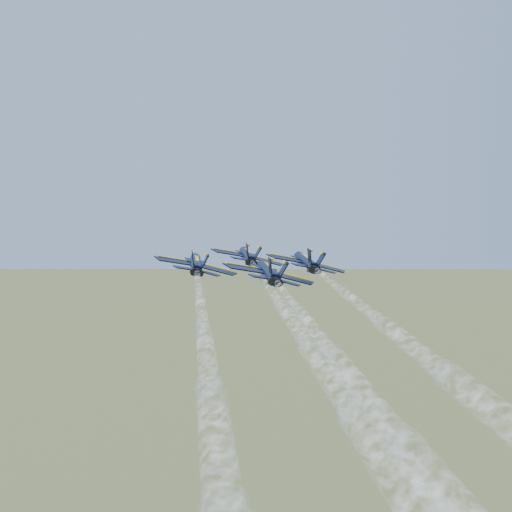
# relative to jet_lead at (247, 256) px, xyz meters

# --- Properties ---
(jet_lead) EXTENTS (13.40, 18.05, 4.65)m
(jet_lead) POSITION_rel_jet_lead_xyz_m (0.00, 0.00, 0.00)
(jet_lead) COLOR black
(jet_left) EXTENTS (13.40, 18.05, 4.65)m
(jet_left) POSITION_rel_jet_lead_xyz_m (-7.09, -14.58, 0.00)
(jet_left) COLOR black
(jet_right) EXTENTS (13.40, 18.05, 4.65)m
(jet_right) POSITION_rel_jet_lead_xyz_m (10.87, -9.74, 0.00)
(jet_right) COLOR black
(jet_slot) EXTENTS (13.40, 18.05, 4.65)m
(jet_slot) POSITION_rel_jet_lead_xyz_m (5.38, -24.11, 0.00)
(jet_slot) COLOR black
(smoke_trail_lead) EXTENTS (18.87, 85.88, 3.26)m
(smoke_trail_lead) POSITION_rel_jet_lead_xyz_m (12.79, -65.37, 0.04)
(smoke_trail_lead) COLOR white
(smoke_trail_left) EXTENTS (18.87, 85.88, 3.26)m
(smoke_trail_left) POSITION_rel_jet_lead_xyz_m (5.70, -79.95, 0.04)
(smoke_trail_left) COLOR white
(smoke_trail_right) EXTENTS (18.87, 85.88, 3.26)m
(smoke_trail_right) POSITION_rel_jet_lead_xyz_m (23.66, -75.11, 0.04)
(smoke_trail_right) COLOR white
(smoke_trail_slot) EXTENTS (18.87, 85.88, 3.26)m
(smoke_trail_slot) POSITION_rel_jet_lead_xyz_m (18.17, -89.48, 0.04)
(smoke_trail_slot) COLOR white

